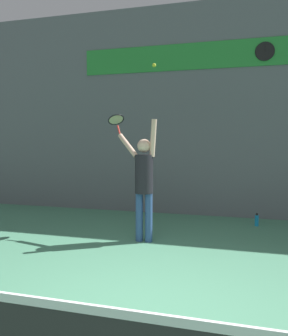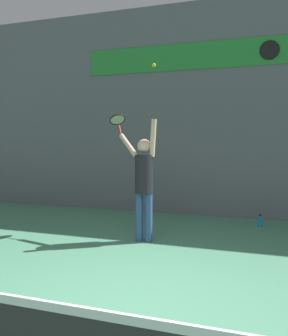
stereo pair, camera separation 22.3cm
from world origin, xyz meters
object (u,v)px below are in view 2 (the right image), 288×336
Objects in this scene: tennis_player at (144,179)px; tennis_ball at (154,65)px; water_bottle at (260,221)px; tennis_racket at (118,121)px; scoreboard_clock at (270,50)px.

tennis_player is 1.95m from tennis_ball.
tennis_player is 2.79m from water_bottle.
tennis_racket is 1.35m from tennis_ball.
scoreboard_clock reaches higher than tennis_player.
tennis_player is 5.16× the size of tennis_racket.
scoreboard_clock reaches higher than tennis_ball.
tennis_ball is (0.20, -0.05, 1.94)m from tennis_player.
tennis_racket is at bearing 144.30° from tennis_player.
tennis_racket is (-0.68, 0.49, 1.06)m from tennis_player.
scoreboard_clock is 6.32× the size of tennis_ball.
scoreboard_clock is 0.99× the size of tennis_racket.
scoreboard_clock is 0.19× the size of tennis_player.
tennis_ball is at bearing -137.65° from water_bottle.
tennis_player is 32.94× the size of tennis_ball.
water_bottle is at bearing 22.70° from tennis_racket.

